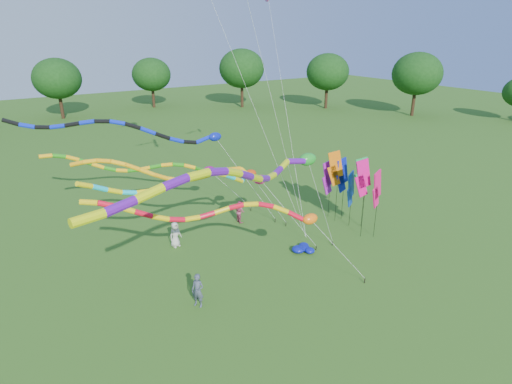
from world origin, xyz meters
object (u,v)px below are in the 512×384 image
tube_kite_orange (196,174)px  person_c (240,211)px  blue_nylon_heap (305,248)px  person_a (175,235)px  tube_kite_red (233,213)px  person_b (198,291)px

tube_kite_orange → person_c: (4.70, 3.35, -4.54)m
blue_nylon_heap → person_c: 5.92m
tube_kite_orange → person_a: 5.13m
blue_nylon_heap → person_c: bearing=101.1°
blue_nylon_heap → person_c: person_c is taller
person_c → person_a: bearing=103.0°
person_a → person_c: (5.18, 0.94, -0.03)m
tube_kite_red → person_a: tube_kite_red is taller
person_a → person_b: person_b is taller
tube_kite_orange → person_a: size_ratio=7.51×
tube_kite_red → person_b: bearing=-173.2°
tube_kite_orange → person_b: bearing=-94.3°
tube_kite_orange → person_a: tube_kite_orange is taller
person_b → person_a: bearing=132.4°
person_b → person_c: person_b is taller
tube_kite_red → blue_nylon_heap: tube_kite_red is taller
tube_kite_orange → person_c: bearing=58.4°
blue_nylon_heap → person_a: bearing=142.5°
tube_kite_red → person_c: (4.92, 7.65, -3.86)m
person_b → person_c: size_ratio=1.12×
tube_kite_red → blue_nylon_heap: bearing=38.2°
person_a → person_c: size_ratio=1.04×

